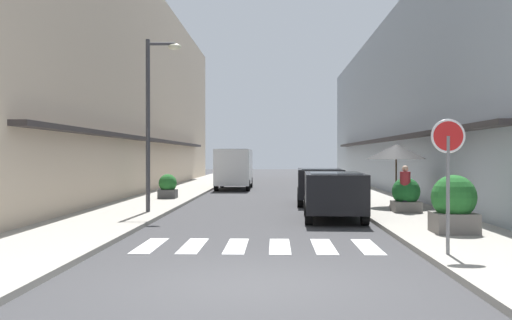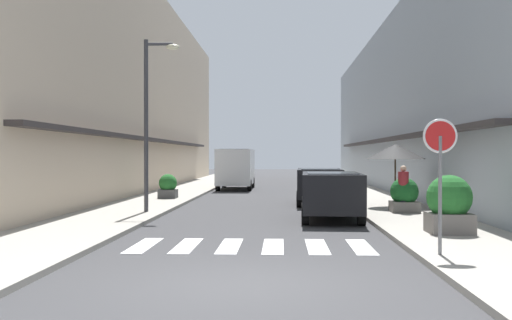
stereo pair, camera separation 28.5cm
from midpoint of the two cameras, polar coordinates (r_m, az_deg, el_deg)
The scene contains 16 objects.
ground_plane at distance 29.30m, azimuth 0.87°, elevation -3.46°, with size 111.97×111.97×0.00m, color #38383A.
sidewalk_left at distance 29.76m, azimuth -8.29°, elevation -3.29°, with size 2.99×71.25×0.12m, color #9E998E.
sidewalk_right at distance 29.60m, azimuth 10.08°, elevation -3.31°, with size 2.99×71.25×0.12m, color #9E998E.
building_row_left at distance 32.34m, azimuth -14.84°, elevation 6.93°, with size 5.50×47.81×11.32m.
building_row_right at distance 31.97m, azimuth 16.83°, elevation 5.19°, with size 5.50×47.81×9.31m.
crosswalk at distance 12.77m, azimuth -0.44°, elevation -8.48°, with size 5.20×2.20×0.01m.
parked_car_near at distance 17.95m, azimuth 7.23°, elevation -2.97°, with size 1.94×4.05×1.47m.
parked_car_mid at distance 23.57m, azimuth 5.95°, elevation -2.16°, with size 1.93×3.99×1.47m.
delivery_van at distance 34.25m, azimuth -2.39°, elevation -0.55°, with size 2.01×5.40×2.37m.
round_street_sign at distance 11.47m, azimuth 17.70°, elevation 0.88°, with size 0.65×0.07×2.56m.
street_lamp at distance 19.62m, azimuth -10.49°, elevation 5.12°, with size 1.19×0.28×5.72m.
cafe_umbrella at distance 21.74m, azimuth 13.26°, elevation 0.77°, with size 2.17×2.17×2.29m.
planter_corner at distance 14.76m, azimuth 18.37°, elevation -4.15°, with size 1.08×1.08×1.40m.
planter_midblock at distance 19.78m, azimuth 14.15°, elevation -3.40°, with size 0.92×0.92×1.14m.
planter_far at distance 25.67m, azimuth -8.99°, elevation -2.59°, with size 0.79×0.79×1.06m.
pedestrian_walking_near at distance 19.53m, azimuth 14.06°, elevation -2.69°, with size 0.34×0.34×1.54m.
Camera 1 is at (0.37, -8.88, 1.98)m, focal length 40.66 mm.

